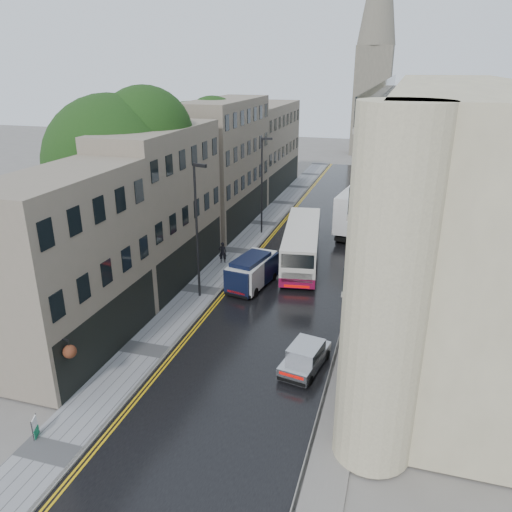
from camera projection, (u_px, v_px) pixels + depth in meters
The scene contains 17 objects.
road at pixel (305, 259), 41.51m from camera, with size 9.00×85.00×0.02m, color black.
left_sidewalk at pixel (238, 251), 43.05m from camera, with size 2.70×85.00×0.12m, color gray.
right_sidewalk at pixel (371, 265), 40.06m from camera, with size 1.80×85.00×0.12m, color slate.
old_shop_row at pixel (208, 175), 44.10m from camera, with size 4.50×56.00×12.00m, color gray, non-canonical shape.
modern_block at pixel (449, 189), 34.90m from camera, with size 8.00×40.00×14.00m, color beige, non-canonical shape.
church_spire at pixel (377, 32), 82.87m from camera, with size 6.40×6.40×40.00m, color slate, non-canonical shape.
tree_near at pixel (116, 187), 35.63m from camera, with size 10.56×10.56×13.89m, color black, non-canonical shape.
tree_far at pixel (193, 164), 47.43m from camera, with size 9.24×9.24×12.46m, color black, non-canonical shape.
cream_bus at pixel (283, 258), 37.33m from camera, with size 2.58×11.33×3.09m, color silver, non-canonical shape.
white_lorry at pixel (339, 216), 45.60m from camera, with size 2.42×8.06×4.23m, color white, non-canonical shape.
silver_hatchback at pixel (282, 365), 25.59m from camera, with size 1.64×3.75×1.41m, color #A6A7AA, non-canonical shape.
white_van at pixel (230, 279), 34.97m from camera, with size 2.04×4.75×2.15m, color silver, non-canonical shape.
navy_van at pixel (230, 277), 34.89m from camera, with size 1.93×4.83×2.46m, color black, non-canonical shape.
pedestrian at pixel (223, 252), 40.16m from camera, with size 0.63×0.42×1.74m, color black.
lamp_post_near at pixel (197, 233), 33.05m from camera, with size 1.03×0.23×9.19m, color black, non-canonical shape.
lamp_post_far at pixel (262, 187), 46.03m from camera, with size 1.00×0.22×8.88m, color black, non-canonical shape.
estate_sign at pixel (35, 427), 21.44m from camera, with size 0.08×0.55×0.92m, color white, non-canonical shape.
Camera 1 is at (7.12, -10.69, 15.21)m, focal length 35.00 mm.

